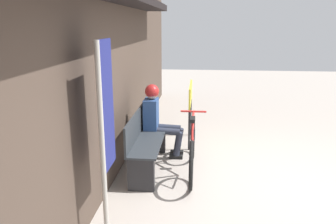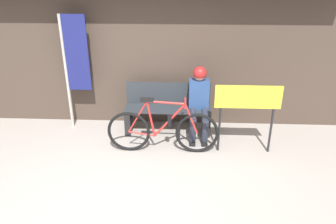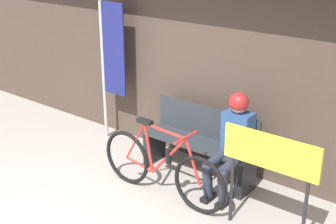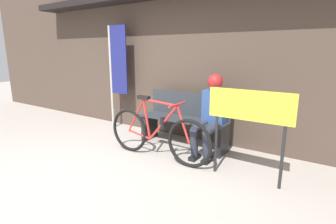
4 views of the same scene
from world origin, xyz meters
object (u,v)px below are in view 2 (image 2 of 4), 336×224
bicycle (163,131)px  park_bench_near (168,110)px  person_seated (199,98)px  signboard (248,102)px  banner_pole (73,60)px

bicycle → park_bench_near: bearing=86.4°
park_bench_near → person_seated: 0.62m
signboard → bicycle: bearing=-176.6°
park_bench_near → bicycle: bearing=-93.6°
bicycle → signboard: 1.38m
banner_pole → signboard: 3.00m
person_seated → banner_pole: banner_pole is taller
banner_pole → person_seated: bearing=-6.1°
bicycle → signboard: (1.29, 0.08, 0.48)m
person_seated → banner_pole: size_ratio=0.60×
banner_pole → park_bench_near: bearing=-3.9°
park_bench_near → bicycle: size_ratio=0.85×
person_seated → signboard: 0.89m
park_bench_near → signboard: bearing=-27.1°
bicycle → person_seated: 0.89m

